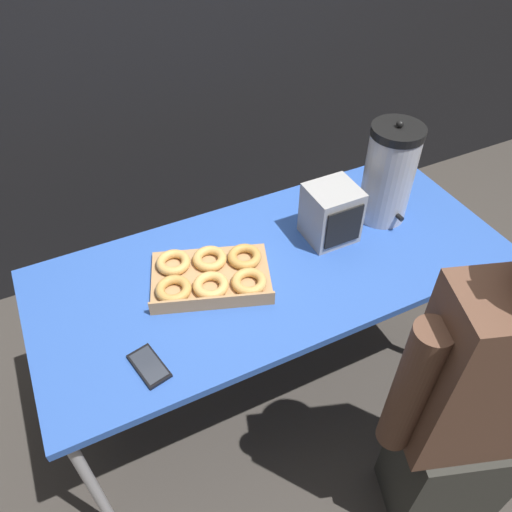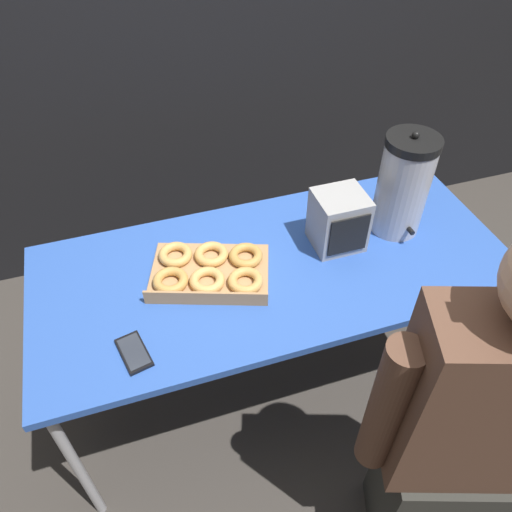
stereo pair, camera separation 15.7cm
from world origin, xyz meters
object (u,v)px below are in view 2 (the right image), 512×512
cell_phone (134,352)px  space_heater (339,221)px  donut_box (209,270)px  person_seated (471,432)px  coffee_urn (403,185)px

cell_phone → space_heater: bearing=6.3°
donut_box → space_heater: bearing=21.4°
cell_phone → person_seated: 0.92m
space_heater → person_seated: (0.07, -0.71, -0.17)m
donut_box → person_seated: (0.52, -0.69, -0.10)m
coffee_urn → space_heater: coffee_urn is taller
donut_box → space_heater: 0.45m
coffee_urn → person_seated: bearing=-102.2°
coffee_urn → space_heater: bearing=-176.2°
coffee_urn → cell_phone: size_ratio=2.64×
donut_box → person_seated: 0.87m
coffee_urn → person_seated: 0.78m
donut_box → cell_phone: (-0.27, -0.23, -0.02)m
donut_box → coffee_urn: size_ratio=1.16×
space_heater → donut_box: bearing=-177.9°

